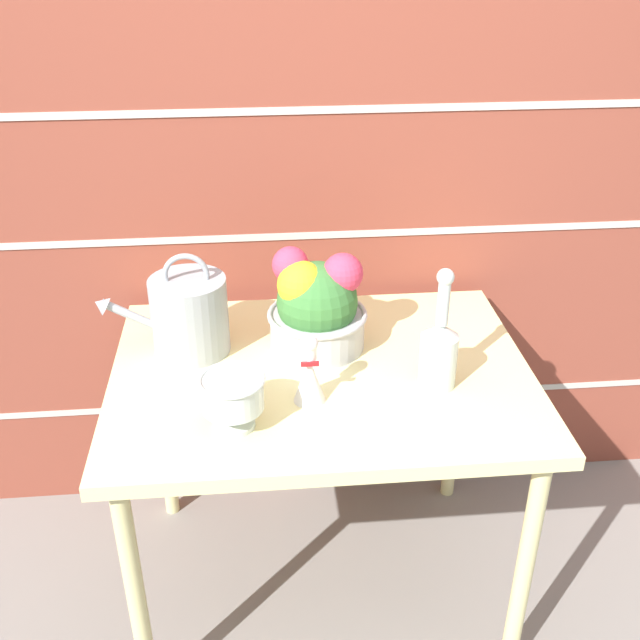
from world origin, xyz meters
TOP-DOWN VIEW (x-y plane):
  - ground_plane at (0.00, 0.00)m, footprint 12.00×12.00m
  - brick_wall at (0.00, 0.48)m, footprint 3.60×0.08m
  - patio_table at (0.00, 0.00)m, footprint 1.05×0.78m
  - watering_can at (-0.33, 0.13)m, footprint 0.34×0.20m
  - crystal_pedestal_bowl at (-0.22, -0.21)m, footprint 0.15×0.15m
  - flower_planter at (-0.00, 0.12)m, footprint 0.26×0.26m
  - glass_decanter at (0.27, -0.09)m, footprint 0.09×0.09m
  - figurine_vase at (-0.04, -0.13)m, footprint 0.08×0.08m

SIDE VIEW (x-z plane):
  - ground_plane at x=0.00m, z-range 0.00..0.00m
  - patio_table at x=0.00m, z-range 0.29..1.03m
  - figurine_vase at x=-0.04m, z-range 0.72..0.90m
  - crystal_pedestal_bowl at x=-0.22m, z-range 0.76..0.89m
  - glass_decanter at x=0.27m, z-range 0.69..0.99m
  - watering_can at x=-0.33m, z-range 0.71..0.98m
  - flower_planter at x=0.00m, z-range 0.72..0.99m
  - brick_wall at x=0.00m, z-range 0.00..2.20m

